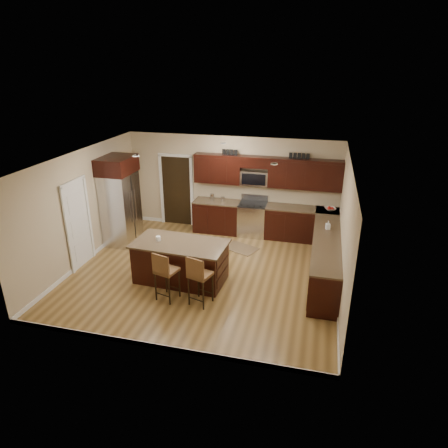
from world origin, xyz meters
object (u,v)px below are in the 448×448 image
(stool_mid, at_px, (165,271))
(stool_right, at_px, (199,275))
(island, at_px, (181,263))
(refrigerator, at_px, (120,200))
(range, at_px, (252,219))

(stool_mid, relative_size, stool_right, 0.99)
(island, xyz_separation_m, refrigerator, (-2.20, 1.55, 0.77))
(island, bearing_deg, range, 72.37)
(range, xyz_separation_m, stool_right, (-0.41, -3.73, 0.21))
(refrigerator, bearing_deg, stool_right, -39.63)
(stool_right, xyz_separation_m, refrigerator, (-2.89, 2.39, 0.52))
(island, relative_size, refrigerator, 0.89)
(island, distance_m, stool_mid, 0.88)
(stool_right, bearing_deg, stool_mid, -163.65)
(range, distance_m, stool_mid, 3.90)
(stool_mid, height_order, stool_right, stool_right)
(stool_right, bearing_deg, range, 100.09)
(island, distance_m, refrigerator, 2.80)
(island, bearing_deg, refrigerator, 148.01)
(range, xyz_separation_m, stool_mid, (-1.12, -3.73, 0.20))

